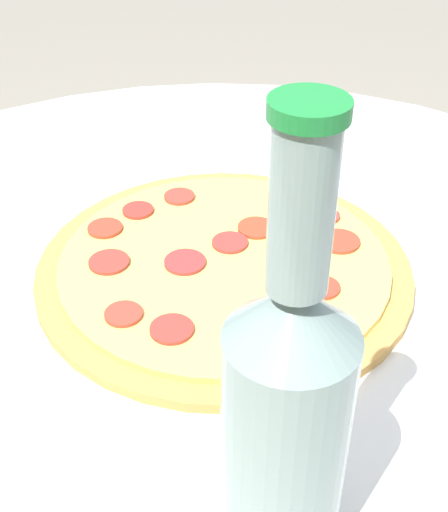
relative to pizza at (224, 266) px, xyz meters
The scene contains 3 objects.
table 0.18m from the pizza, 115.49° to the left, with size 1.05×1.05×0.75m.
pizza is the anchor object (origin of this frame).
beer_bottle 0.30m from the pizza, 128.95° to the left, with size 0.07×0.07×0.30m.
Camera 1 is at (-0.26, 0.41, 1.16)m, focal length 50.00 mm.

